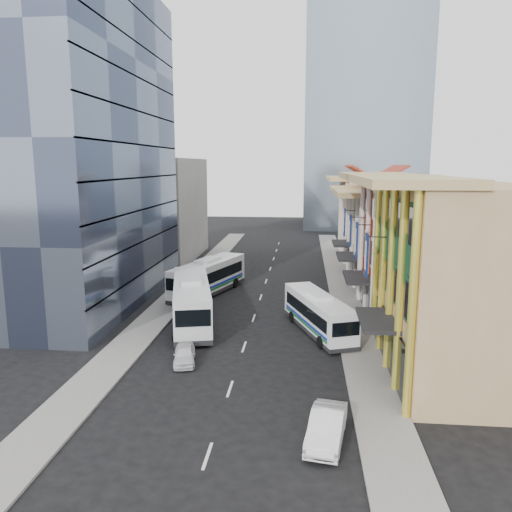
# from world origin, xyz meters

# --- Properties ---
(ground) EXTENTS (200.00, 200.00, 0.00)m
(ground) POSITION_xyz_m (0.00, 0.00, 0.00)
(ground) COLOR black
(ground) RESTS_ON ground
(sidewalk_right) EXTENTS (3.00, 90.00, 0.15)m
(sidewalk_right) POSITION_xyz_m (8.50, 22.00, 0.07)
(sidewalk_right) COLOR slate
(sidewalk_right) RESTS_ON ground
(sidewalk_left) EXTENTS (3.00, 90.00, 0.15)m
(sidewalk_left) POSITION_xyz_m (-8.50, 22.00, 0.07)
(sidewalk_left) COLOR slate
(sidewalk_left) RESTS_ON ground
(shophouse_tan) EXTENTS (8.00, 14.00, 12.00)m
(shophouse_tan) POSITION_xyz_m (14.00, 5.00, 6.00)
(shophouse_tan) COLOR tan
(shophouse_tan) RESTS_ON ground
(shophouse_red) EXTENTS (8.00, 10.00, 12.00)m
(shophouse_red) POSITION_xyz_m (14.00, 17.00, 6.00)
(shophouse_red) COLOR maroon
(shophouse_red) RESTS_ON ground
(shophouse_cream_near) EXTENTS (8.00, 9.00, 10.00)m
(shophouse_cream_near) POSITION_xyz_m (14.00, 26.50, 5.00)
(shophouse_cream_near) COLOR silver
(shophouse_cream_near) RESTS_ON ground
(shophouse_cream_mid) EXTENTS (8.00, 9.00, 10.00)m
(shophouse_cream_mid) POSITION_xyz_m (14.00, 35.50, 5.00)
(shophouse_cream_mid) COLOR silver
(shophouse_cream_mid) RESTS_ON ground
(shophouse_cream_far) EXTENTS (8.00, 12.00, 11.00)m
(shophouse_cream_far) POSITION_xyz_m (14.00, 46.00, 5.50)
(shophouse_cream_far) COLOR silver
(shophouse_cream_far) RESTS_ON ground
(office_tower) EXTENTS (12.00, 26.00, 30.00)m
(office_tower) POSITION_xyz_m (-17.00, 19.00, 15.00)
(office_tower) COLOR #373F57
(office_tower) RESTS_ON ground
(office_block_far) EXTENTS (10.00, 18.00, 14.00)m
(office_block_far) POSITION_xyz_m (-16.00, 42.00, 7.00)
(office_block_far) COLOR gray
(office_block_far) RESTS_ON ground
(bus_left_near) EXTENTS (5.86, 12.89, 4.03)m
(bus_left_near) POSITION_xyz_m (-5.05, 13.10, 2.01)
(bus_left_near) COLOR silver
(bus_left_near) RESTS_ON ground
(bus_left_far) EXTENTS (6.39, 11.99, 3.76)m
(bus_left_far) POSITION_xyz_m (-5.50, 22.79, 1.88)
(bus_left_far) COLOR silver
(bus_left_far) RESTS_ON ground
(bus_right) EXTENTS (5.78, 10.38, 3.27)m
(bus_right) POSITION_xyz_m (5.50, 11.76, 1.63)
(bus_right) COLOR white
(bus_right) RESTS_ON ground
(sedan_left) EXTENTS (2.11, 3.75, 1.20)m
(sedan_left) POSITION_xyz_m (-3.64, 4.63, 0.60)
(sedan_left) COLOR white
(sedan_left) RESTS_ON ground
(sedan_right) EXTENTS (2.33, 4.74, 1.50)m
(sedan_right) POSITION_xyz_m (5.50, -4.22, 0.75)
(sedan_right) COLOR silver
(sedan_right) RESTS_ON ground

